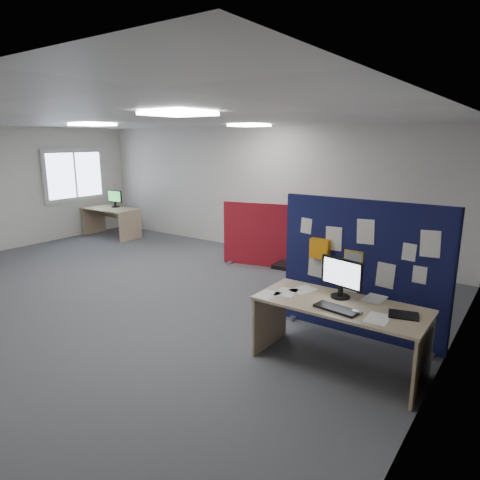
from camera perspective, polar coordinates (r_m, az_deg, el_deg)
The scene contains 17 objects.
floor at distance 7.17m, azimuth -13.66°, elevation -6.76°, with size 9.00×9.00×0.00m, color #515359.
ceiling at distance 6.77m, azimuth -14.93°, elevation 15.28°, with size 9.00×7.00×0.02m, color white.
wall_back at distance 9.46m, azimuth 2.13°, elevation 6.80°, with size 9.00×0.02×2.70m, color silver.
wall_right at distance 4.53m, azimuth 25.96°, elevation -1.61°, with size 0.02×7.00×2.70m, color silver.
window at distance 11.55m, azimuth -21.19°, elevation 8.08°, with size 0.06×1.70×1.30m.
ceiling_lights at distance 6.98m, azimuth -8.75°, elevation 15.24°, with size 4.10×4.10×0.04m.
navy_divider at distance 5.45m, azimuth 15.78°, elevation -3.78°, with size 2.08×0.30×1.72m.
main_desk at distance 4.76m, azimuth 13.33°, elevation -9.95°, with size 1.78×0.79×0.73m.
monitor_main at distance 4.75m, azimuth 13.36°, elevation -4.71°, with size 0.50×0.21×0.44m.
keyboard at distance 4.47m, azimuth 12.74°, elevation -8.94°, with size 0.45×0.18×0.03m, color black.
mouse at distance 4.43m, azimuth 15.36°, elevation -9.27°, with size 0.10×0.06×0.03m, color #9FA0A5.
paper_tray at distance 4.53m, azimuth 20.96°, elevation -9.32°, with size 0.28×0.22×0.01m, color black.
red_divider at distance 8.24m, azimuth 3.16°, elevation 0.57°, with size 1.60×0.46×1.23m.
second_desk at distance 11.33m, azimuth -16.67°, elevation 3.21°, with size 1.50×0.75×0.73m.
monitor_second at distance 11.39m, azimuth -16.34°, elevation 5.40°, with size 0.47×0.21×0.43m.
office_chair at distance 6.87m, azimuth 7.20°, elevation -2.58°, with size 0.62×0.64×0.96m.
desk_papers at distance 4.75m, azimuth 10.57°, elevation -7.63°, with size 1.43×0.88×0.00m.
Camera 1 is at (5.17, -4.36, 2.40)m, focal length 32.00 mm.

